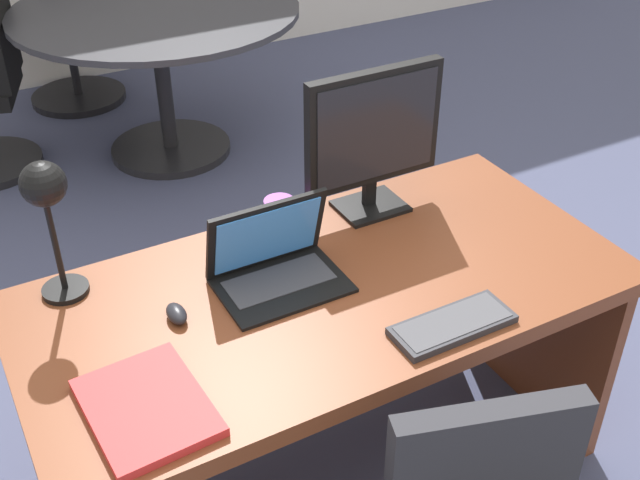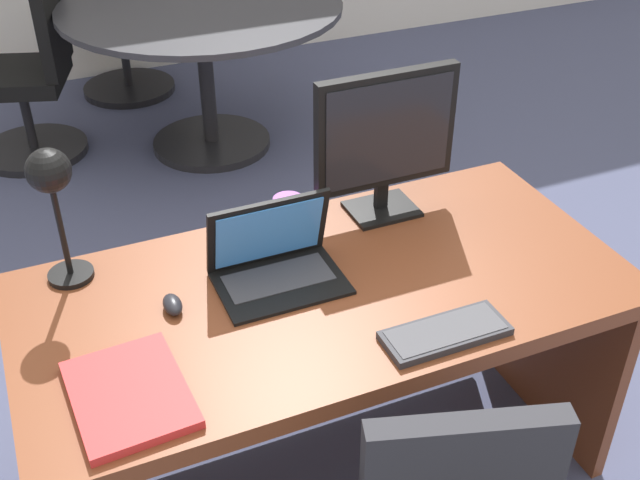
{
  "view_description": "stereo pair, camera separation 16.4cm",
  "coord_description": "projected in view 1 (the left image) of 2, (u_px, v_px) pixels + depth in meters",
  "views": [
    {
      "loc": [
        -0.81,
        -1.43,
        2.01
      ],
      "look_at": [
        0.0,
        0.04,
        0.87
      ],
      "focal_mm": 44.35,
      "sensor_mm": 36.0,
      "label": 1
    },
    {
      "loc": [
        -0.66,
        -1.5,
        2.01
      ],
      "look_at": [
        0.0,
        0.04,
        0.87
      ],
      "focal_mm": 44.35,
      "sensor_mm": 36.0,
      "label": 2
    }
  ],
  "objects": [
    {
      "name": "coffee_mug",
      "position": [
        280.0,
        212.0,
        2.28
      ],
      "size": [
        0.11,
        0.09,
        0.08
      ],
      "color": "purple",
      "rests_on": "desk"
    },
    {
      "name": "desk",
      "position": [
        320.0,
        333.0,
        2.21
      ],
      "size": [
        1.61,
        0.78,
        0.75
      ],
      "color": "brown",
      "rests_on": "ground"
    },
    {
      "name": "desk_lamp",
      "position": [
        47.0,
        202.0,
        1.86
      ],
      "size": [
        0.12,
        0.14,
        0.39
      ],
      "color": "black",
      "rests_on": "desk"
    },
    {
      "name": "meeting_table",
      "position": [
        159.0,
        45.0,
        3.94
      ],
      "size": [
        1.41,
        1.41,
        0.79
      ],
      "color": "black",
      "rests_on": "ground"
    },
    {
      "name": "meeting_chair_near",
      "position": [
        74.0,
        45.0,
        4.6
      ],
      "size": [
        0.57,
        0.58,
        0.88
      ],
      "color": "black",
      "rests_on": "ground"
    },
    {
      "name": "laptop",
      "position": [
        273.0,
        256.0,
        2.06
      ],
      "size": [
        0.33,
        0.24,
        0.22
      ],
      "color": "black",
      "rests_on": "desk"
    },
    {
      "name": "mouse",
      "position": [
        176.0,
        314.0,
        1.94
      ],
      "size": [
        0.05,
        0.08,
        0.04
      ],
      "color": "black",
      "rests_on": "desk"
    },
    {
      "name": "keyboard",
      "position": [
        453.0,
        325.0,
        1.92
      ],
      "size": [
        0.31,
        0.12,
        0.02
      ],
      "color": "#2D2D33",
      "rests_on": "desk"
    },
    {
      "name": "book",
      "position": [
        147.0,
        407.0,
        1.69
      ],
      "size": [
        0.26,
        0.33,
        0.02
      ],
      "color": "red",
      "rests_on": "desk"
    },
    {
      "name": "monitor",
      "position": [
        374.0,
        133.0,
        2.24
      ],
      "size": [
        0.43,
        0.16,
        0.44
      ],
      "color": "black",
      "rests_on": "desk"
    },
    {
      "name": "ground",
      "position": [
        165.0,
        240.0,
        3.58
      ],
      "size": [
        12.0,
        12.0,
        0.0
      ],
      "primitive_type": "plane",
      "color": "#474C6B"
    }
  ]
}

